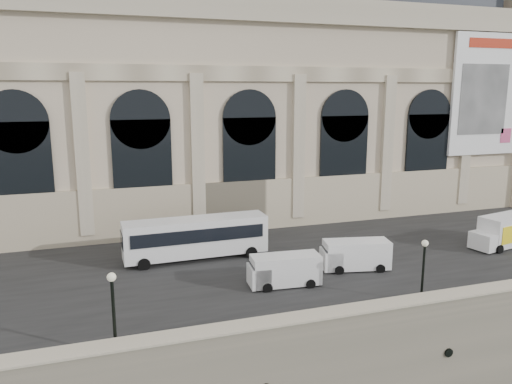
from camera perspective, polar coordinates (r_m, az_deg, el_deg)
quay at (r=63.06m, az=-0.85°, el=-3.60°), size 160.00×70.00×6.00m
street at (r=43.45m, az=7.50°, el=-6.62°), size 160.00×24.00×0.06m
parapet at (r=32.52m, az=18.03°, el=-12.43°), size 160.00×1.40×1.21m
museum at (r=55.30m, az=-5.64°, el=11.74°), size 69.00×18.70×29.10m
bus_left at (r=40.68m, az=-6.90°, el=-5.09°), size 11.65×2.87×3.42m
van_b at (r=35.35m, az=2.90°, el=-8.96°), size 5.16×2.41×2.23m
van_c at (r=39.05m, az=10.95°, el=-7.09°), size 5.43×2.94×2.29m
box_truck at (r=49.05m, az=26.64°, el=-3.99°), size 7.21×3.57×2.79m
lamp_left at (r=27.15m, az=-15.94°, el=-13.41°), size 0.47×0.47×4.58m
lamp_right at (r=34.11m, az=18.55°, el=-8.63°), size 0.43×0.43×4.22m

